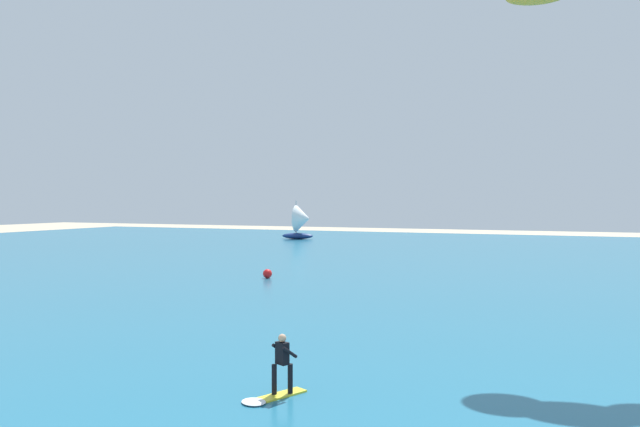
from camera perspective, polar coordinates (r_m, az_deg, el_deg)
name	(u,v)px	position (r m, az deg, el deg)	size (l,w,h in m)	color
ocean	(488,263)	(54.27, 15.46, -4.45)	(160.00, 90.00, 0.10)	#236B89
kitesurfer	(277,375)	(16.90, -4.08, -14.81)	(1.34, 2.01, 1.67)	yellow
sailboat_mid_right	(302,221)	(83.50, -1.71, -0.75)	(4.57, 3.91, 5.26)	navy
marker_buoy	(267,274)	(41.64, -4.94, -5.63)	(0.62, 0.62, 0.62)	red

